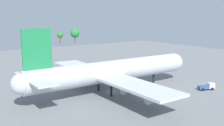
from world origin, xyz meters
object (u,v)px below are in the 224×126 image
(cargo_airplane, at_px, (112,71))
(catering_truck, at_px, (131,70))
(fuel_truck, at_px, (207,87))
(safety_cone_nose, at_px, (169,78))

(cargo_airplane, distance_m, catering_truck, 30.70)
(cargo_airplane, distance_m, fuel_truck, 31.43)
(fuel_truck, bearing_deg, catering_truck, 95.62)
(cargo_airplane, xyz_separation_m, catering_truck, (23.16, 19.41, -5.46))
(fuel_truck, distance_m, safety_cone_nose, 17.67)
(cargo_airplane, bearing_deg, fuel_truck, -30.69)
(fuel_truck, height_order, safety_cone_nose, fuel_truck)
(cargo_airplane, distance_m, safety_cone_nose, 28.62)
(catering_truck, relative_size, safety_cone_nose, 7.17)
(fuel_truck, bearing_deg, cargo_airplane, 149.31)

